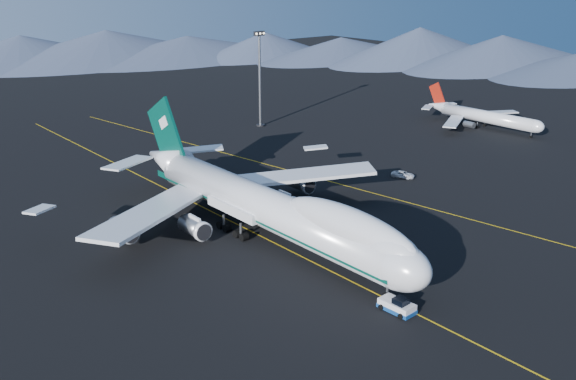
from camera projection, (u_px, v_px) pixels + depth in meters
ground at (267, 239)px, 106.39m from camera, size 500.00×500.00×0.00m
taxiway_line_main at (267, 239)px, 106.39m from camera, size 0.25×220.00×0.01m
taxiway_line_side at (353, 188)px, 131.76m from camera, size 28.08×198.09×0.01m
boeing_747 at (267, 207)px, 104.53m from camera, size 59.62×72.43×19.37m
pushback_tug at (397, 306)px, 83.81m from camera, size 3.06×5.06×2.15m
second_jet at (483, 116)px, 180.85m from camera, size 33.70×38.08×10.84m
service_van at (403, 174)px, 137.89m from camera, size 4.00×5.47×1.38m
floodlight_mast at (260, 79)px, 179.61m from camera, size 3.28×2.46×26.54m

